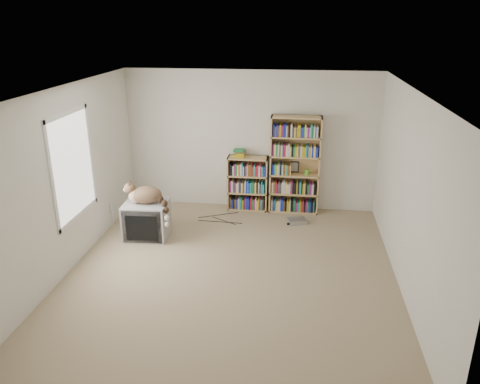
# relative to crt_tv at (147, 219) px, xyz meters

# --- Properties ---
(floor) EXTENTS (4.50, 5.00, 0.01)m
(floor) POSITION_rel_crt_tv_xyz_m (1.51, -0.98, -0.29)
(floor) COLOR tan
(floor) RESTS_ON ground
(wall_back) EXTENTS (4.50, 0.02, 2.50)m
(wall_back) POSITION_rel_crt_tv_xyz_m (1.51, 1.52, 0.96)
(wall_back) COLOR beige
(wall_back) RESTS_ON floor
(wall_front) EXTENTS (4.50, 0.02, 2.50)m
(wall_front) POSITION_rel_crt_tv_xyz_m (1.51, -3.48, 0.96)
(wall_front) COLOR beige
(wall_front) RESTS_ON floor
(wall_left) EXTENTS (0.02, 5.00, 2.50)m
(wall_left) POSITION_rel_crt_tv_xyz_m (-0.74, -0.98, 0.96)
(wall_left) COLOR beige
(wall_left) RESTS_ON floor
(wall_right) EXTENTS (0.02, 5.00, 2.50)m
(wall_right) POSITION_rel_crt_tv_xyz_m (3.76, -0.98, 0.96)
(wall_right) COLOR beige
(wall_right) RESTS_ON floor
(ceiling) EXTENTS (4.50, 5.00, 0.02)m
(ceiling) POSITION_rel_crt_tv_xyz_m (1.51, -0.98, 2.21)
(ceiling) COLOR white
(ceiling) RESTS_ON wall_back
(window) EXTENTS (0.02, 1.22, 1.52)m
(window) POSITION_rel_crt_tv_xyz_m (-0.73, -0.78, 1.11)
(window) COLOR white
(window) RESTS_ON wall_left
(crt_tv) EXTENTS (0.70, 0.65, 0.58)m
(crt_tv) POSITION_rel_crt_tv_xyz_m (0.00, 0.00, 0.00)
(crt_tv) COLOR #A7A7A9
(crt_tv) RESTS_ON floor
(cat) EXTENTS (0.79, 0.54, 0.60)m
(cat) POSITION_rel_crt_tv_xyz_m (0.07, -0.05, 0.39)
(cat) COLOR #3D2818
(cat) RESTS_ON crt_tv
(bookcase_tall) EXTENTS (0.87, 0.30, 1.75)m
(bookcase_tall) POSITION_rel_crt_tv_xyz_m (2.31, 1.38, 0.54)
(bookcase_tall) COLOR #AC8056
(bookcase_tall) RESTS_ON floor
(bookcase_short) EXTENTS (0.72, 0.30, 0.99)m
(bookcase_short) POSITION_rel_crt_tv_xyz_m (1.47, 1.38, 0.17)
(bookcase_short) COLOR #AC8056
(bookcase_short) RESTS_ON floor
(book_stack) EXTENTS (0.19, 0.25, 0.13)m
(book_stack) POSITION_rel_crt_tv_xyz_m (1.33, 1.36, 0.77)
(book_stack) COLOR #AD172D
(book_stack) RESTS_ON bookcase_short
(green_mug) EXTENTS (0.08, 0.08, 0.09)m
(green_mug) POSITION_rel_crt_tv_xyz_m (2.53, 1.36, 0.47)
(green_mug) COLOR #5BAB31
(green_mug) RESTS_ON bookcase_tall
(framed_print) EXTENTS (0.15, 0.05, 0.20)m
(framed_print) POSITION_rel_crt_tv_xyz_m (2.31, 1.46, 0.52)
(framed_print) COLOR black
(framed_print) RESTS_ON bookcase_tall
(dvd_player) EXTENTS (0.37, 0.31, 0.07)m
(dvd_player) POSITION_rel_crt_tv_xyz_m (2.39, 0.82, -0.25)
(dvd_player) COLOR #A5A5A9
(dvd_player) RESTS_ON floor
(wall_outlet) EXTENTS (0.01, 0.08, 0.13)m
(wall_outlet) POSITION_rel_crt_tv_xyz_m (-0.73, 0.34, 0.03)
(wall_outlet) COLOR silver
(wall_outlet) RESTS_ON wall_left
(floor_cables) EXTENTS (1.20, 0.70, 0.01)m
(floor_cables) POSITION_rel_crt_tv_xyz_m (1.30, 0.73, -0.29)
(floor_cables) COLOR black
(floor_cables) RESTS_ON floor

